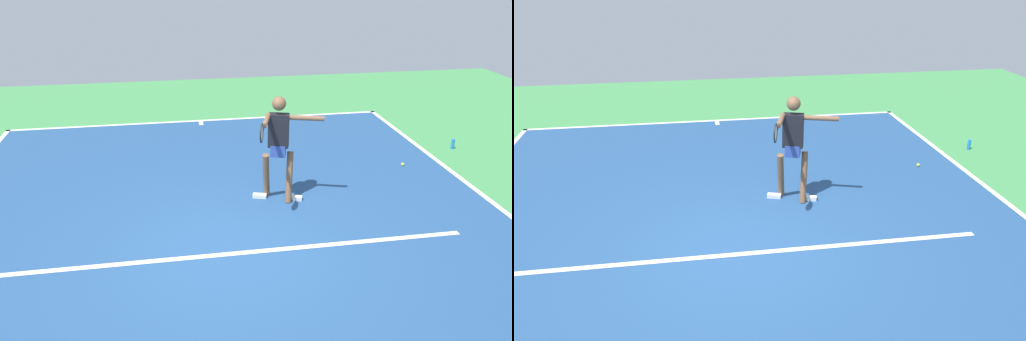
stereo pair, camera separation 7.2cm
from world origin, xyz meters
The scene contains 8 objects.
ground_plane centered at (0.00, 0.00, 0.00)m, with size 21.67×21.67×0.00m, color #428E4C.
court_surface centered at (0.00, 0.00, 0.00)m, with size 9.40×12.53×0.00m, color navy.
court_line_baseline_near centered at (0.00, -6.21, 0.00)m, with size 9.40×0.10×0.01m, color white.
court_line_service centered at (0.00, 0.09, 0.00)m, with size 7.05×0.10×0.01m, color white.
court_line_centre_mark centered at (0.00, -6.01, 0.00)m, with size 0.10×0.30×0.01m, color white.
tennis_player centered at (-1.01, -1.49, 1.07)m, with size 1.21×1.21×1.85m.
tennis_ball_near_player centered at (-3.82, -2.54, 0.03)m, with size 0.07×0.07×0.07m, color #C6E53D.
water_bottle centered at (-5.32, -3.27, 0.11)m, with size 0.07×0.07×0.22m, color blue.
Camera 2 is at (0.61, 6.20, 3.96)m, focal length 35.32 mm.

